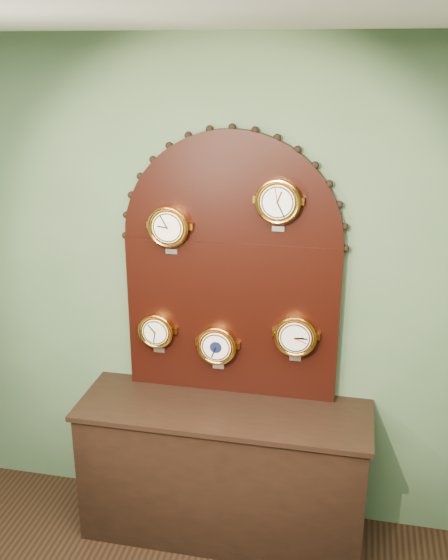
% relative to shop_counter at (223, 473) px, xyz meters
% --- Properties ---
extents(wall_back, '(4.00, 0.00, 4.00)m').
position_rel_shop_counter_xyz_m(wall_back, '(0.00, 0.27, 1.00)').
color(wall_back, '#466042').
rests_on(wall_back, ground).
extents(shop_counter, '(1.60, 0.50, 0.80)m').
position_rel_shop_counter_xyz_m(shop_counter, '(0.00, 0.00, 0.00)').
color(shop_counter, black).
rests_on(shop_counter, ground_plane).
extents(display_board, '(1.26, 0.06, 1.53)m').
position_rel_shop_counter_xyz_m(display_board, '(0.00, 0.22, 1.23)').
color(display_board, black).
rests_on(display_board, shop_counter).
extents(roman_clock, '(0.23, 0.08, 0.28)m').
position_rel_shop_counter_xyz_m(roman_clock, '(-0.33, 0.15, 1.41)').
color(roman_clock, orange).
rests_on(roman_clock, display_board).
extents(arabic_clock, '(0.24, 0.08, 0.29)m').
position_rel_shop_counter_xyz_m(arabic_clock, '(0.25, 0.15, 1.58)').
color(arabic_clock, orange).
rests_on(arabic_clock, display_board).
extents(hygrometer, '(0.21, 0.08, 0.26)m').
position_rel_shop_counter_xyz_m(hygrometer, '(-0.42, 0.15, 0.80)').
color(hygrometer, orange).
rests_on(hygrometer, display_board).
extents(barometer, '(0.23, 0.08, 0.28)m').
position_rel_shop_counter_xyz_m(barometer, '(-0.07, 0.15, 0.74)').
color(barometer, orange).
rests_on(barometer, display_board).
extents(tide_clock, '(0.23, 0.08, 0.28)m').
position_rel_shop_counter_xyz_m(tide_clock, '(0.37, 0.15, 0.84)').
color(tide_clock, orange).
rests_on(tide_clock, display_board).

